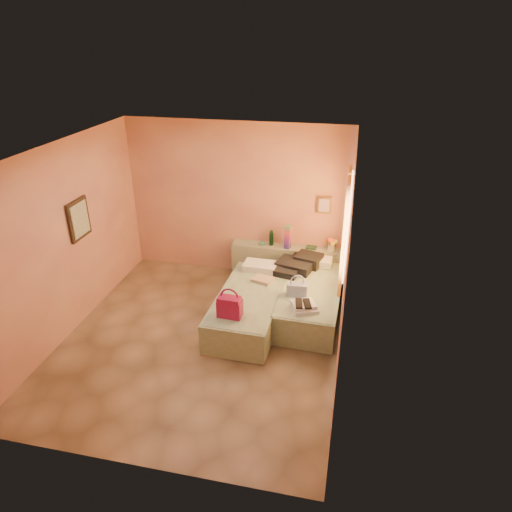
{
  "coord_description": "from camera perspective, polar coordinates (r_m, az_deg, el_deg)",
  "views": [
    {
      "loc": [
        1.96,
        -5.24,
        4.16
      ],
      "look_at": [
        0.65,
        0.85,
        1.04
      ],
      "focal_mm": 32.0,
      "sensor_mm": 36.0,
      "label": 1
    }
  ],
  "objects": [
    {
      "name": "room_walls",
      "position": [
        6.51,
        -4.36,
        5.15
      ],
      "size": [
        4.02,
        4.51,
        2.81
      ],
      "color": "tan",
      "rests_on": "ground"
    },
    {
      "name": "water_bottle",
      "position": [
        8.2,
        1.93,
        2.26
      ],
      "size": [
        0.09,
        0.09,
        0.27
      ],
      "primitive_type": "cylinder",
      "rotation": [
        0.0,
        0.0,
        -0.23
      ],
      "color": "#14371A",
      "rests_on": "headboard_ledge"
    },
    {
      "name": "flower_vase",
      "position": [
        8.1,
        9.42,
        1.6
      ],
      "size": [
        0.25,
        0.25,
        0.28
      ],
      "primitive_type": "cube",
      "rotation": [
        0.0,
        0.0,
        0.16
      ],
      "color": "silver",
      "rests_on": "headboard_ledge"
    },
    {
      "name": "ground",
      "position": [
        6.97,
        -6.81,
        -10.27
      ],
      "size": [
        4.5,
        4.5,
        0.0
      ],
      "primitive_type": "plane",
      "color": "#9D825E",
      "rests_on": "ground"
    },
    {
      "name": "khaki_garment",
      "position": [
        7.37,
        0.89,
        -2.96
      ],
      "size": [
        0.37,
        0.32,
        0.05
      ],
      "primitive_type": "cube",
      "rotation": [
        0.0,
        0.0,
        -0.29
      ],
      "color": "tan",
      "rests_on": "bed_left"
    },
    {
      "name": "bed_left",
      "position": [
        7.18,
        -0.77,
        -6.42
      ],
      "size": [
        0.97,
        2.03,
        0.5
      ],
      "primitive_type": "cube",
      "rotation": [
        0.0,
        0.0,
        -0.03
      ],
      "color": "#A4BD98",
      "rests_on": "ground"
    },
    {
      "name": "green_book",
      "position": [
        8.18,
        6.93,
        1.08
      ],
      "size": [
        0.19,
        0.15,
        0.03
      ],
      "primitive_type": "cube",
      "rotation": [
        0.0,
        0.0,
        -0.08
      ],
      "color": "#254631",
      "rests_on": "headboard_ledge"
    },
    {
      "name": "headboard_ledge",
      "position": [
        8.34,
        4.01,
        -0.87
      ],
      "size": [
        2.05,
        0.3,
        0.65
      ],
      "primitive_type": "cube",
      "color": "gray",
      "rests_on": "ground"
    },
    {
      "name": "sandal_pair",
      "position": [
        6.62,
        5.89,
        -5.98
      ],
      "size": [
        0.23,
        0.29,
        0.03
      ],
      "primitive_type": "cube",
      "rotation": [
        0.0,
        0.0,
        0.17
      ],
      "color": "black",
      "rests_on": "towel_stack"
    },
    {
      "name": "clothes_pile",
      "position": [
        7.71,
        5.27,
        -1.07
      ],
      "size": [
        0.76,
        0.76,
        0.19
      ],
      "primitive_type": "cube",
      "rotation": [
        0.0,
        0.0,
        -0.23
      ],
      "color": "black",
      "rests_on": "bed_right"
    },
    {
      "name": "blue_handbag",
      "position": [
        6.98,
        5.13,
        -4.2
      ],
      "size": [
        0.32,
        0.15,
        0.2
      ],
      "primitive_type": "cube",
      "rotation": [
        0.0,
        0.0,
        0.07
      ],
      "color": "#4351A1",
      "rests_on": "bed_right"
    },
    {
      "name": "rainbow_box",
      "position": [
        8.06,
        3.97,
        2.37
      ],
      "size": [
        0.11,
        0.11,
        0.43
      ],
      "primitive_type": "cube",
      "rotation": [
        0.0,
        0.0,
        -0.17
      ],
      "color": "#991245",
      "rests_on": "headboard_ledge"
    },
    {
      "name": "bed_right",
      "position": [
        7.42,
        6.8,
        -5.42
      ],
      "size": [
        0.97,
        2.03,
        0.5
      ],
      "primitive_type": "cube",
      "rotation": [
        0.0,
        0.0,
        -0.03
      ],
      "color": "#A4BD98",
      "rests_on": "ground"
    },
    {
      "name": "towel_stack",
      "position": [
        6.67,
        6.12,
        -6.33
      ],
      "size": [
        0.44,
        0.41,
        0.1
      ],
      "primitive_type": "cube",
      "rotation": [
        0.0,
        0.0,
        0.39
      ],
      "color": "white",
      "rests_on": "bed_right"
    },
    {
      "name": "magenta_handbag",
      "position": [
        6.45,
        -3.3,
        -6.31
      ],
      "size": [
        0.35,
        0.21,
        0.32
      ],
      "primitive_type": "cube",
      "rotation": [
        0.0,
        0.0,
        -0.05
      ],
      "color": "#991245",
      "rests_on": "bed_left"
    },
    {
      "name": "small_dish",
      "position": [
        8.26,
        0.73,
        1.56
      ],
      "size": [
        0.14,
        0.14,
        0.03
      ],
      "primitive_type": "cylinder",
      "rotation": [
        0.0,
        0.0,
        0.19
      ],
      "color": "#478366",
      "rests_on": "headboard_ledge"
    }
  ]
}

